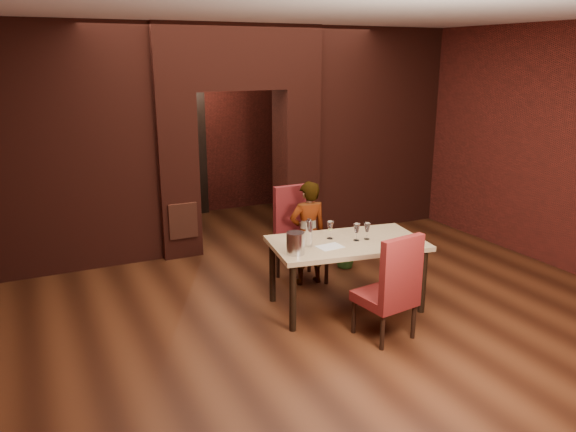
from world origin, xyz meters
name	(u,v)px	position (x,y,z in m)	size (l,w,h in m)	color
floor	(299,290)	(0.00, 0.00, 0.00)	(8.00, 8.00, 0.00)	#472311
ceiling	(300,14)	(0.00, 0.00, 3.20)	(7.00, 8.00, 0.04)	silver
wall_back	(198,124)	(0.00, 4.00, 1.60)	(7.00, 0.04, 3.20)	maroon
wall_right	(521,142)	(3.50, 0.00, 1.60)	(0.04, 8.00, 3.20)	maroon
pillar_left	(175,175)	(-0.95, 2.00, 1.15)	(0.55, 0.55, 2.30)	maroon
pillar_right	(296,164)	(0.95, 2.00, 1.15)	(0.55, 0.55, 2.30)	maroon
lintel	(236,57)	(0.00, 2.00, 2.75)	(2.45, 0.55, 0.90)	maroon
wing_wall_left	(65,150)	(-2.36, 2.00, 1.60)	(2.27, 0.35, 3.20)	maroon
wing_wall_right	(373,130)	(2.36, 2.00, 1.60)	(2.27, 0.35, 3.20)	maroon
vent_panel	(183,221)	(-0.95, 1.71, 0.55)	(0.40, 0.03, 0.50)	#9D482D
rear_door	(178,157)	(-0.40, 3.94, 1.05)	(0.90, 0.08, 2.10)	black
rear_door_frame	(178,158)	(-0.40, 3.90, 1.05)	(1.02, 0.04, 2.22)	black
dining_table	(346,274)	(0.27, -0.64, 0.39)	(1.68, 0.94, 0.79)	tan
chair_far	(302,236)	(0.17, 0.25, 0.60)	(0.55, 0.55, 1.20)	maroon
chair_near	(385,285)	(0.25, -1.41, 0.56)	(0.51, 0.51, 1.11)	maroon
person_seated	(308,233)	(0.20, 0.16, 0.66)	(0.48, 0.31, 1.31)	silver
wine_glass_a	(330,230)	(0.14, -0.49, 0.89)	(0.08, 0.08, 0.20)	white
wine_glass_b	(357,232)	(0.37, -0.67, 0.88)	(0.08, 0.08, 0.19)	white
wine_glass_c	(367,231)	(0.50, -0.68, 0.88)	(0.08, 0.08, 0.19)	white
tasting_sheet	(330,247)	(0.00, -0.73, 0.79)	(0.27, 0.20, 0.00)	silver
wine_bucket	(295,243)	(-0.43, -0.77, 0.90)	(0.19, 0.19, 0.23)	#B6B5BE
water_bottle	(309,233)	(-0.20, -0.62, 0.94)	(0.07, 0.07, 0.31)	white
potted_plant	(346,250)	(0.93, 0.44, 0.24)	(0.43, 0.37, 0.47)	#2E6826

